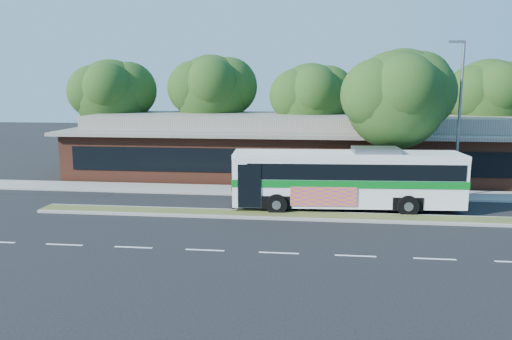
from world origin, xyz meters
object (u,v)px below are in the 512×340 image
object	(u,v)px
transit_bus	(347,175)
sidewalk_tree	(402,98)
lamp_post	(459,115)
sedan	(143,170)

from	to	relation	value
transit_bus	sidewalk_tree	size ratio (longest dim) A/B	1.41
lamp_post	sidewalk_tree	xyz separation A→B (m)	(-3.15, 0.34, 0.94)
sidewalk_tree	transit_bus	bearing A→B (deg)	-130.09
lamp_post	sidewalk_tree	size ratio (longest dim) A/B	1.06
lamp_post	sedan	distance (m)	21.04
sidewalk_tree	sedan	bearing A→B (deg)	168.68
transit_bus	sedan	xyz separation A→B (m)	(-13.79, 7.36, -1.23)
transit_bus	sedan	world-z (taller)	transit_bus
lamp_post	transit_bus	distance (m)	7.99
lamp_post	sedan	bearing A→B (deg)	169.48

